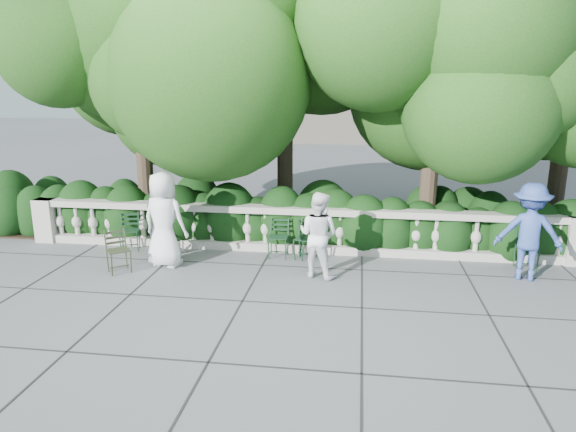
# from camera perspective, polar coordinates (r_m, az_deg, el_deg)

# --- Properties ---
(ground) EXTENTS (90.00, 90.00, 0.00)m
(ground) POSITION_cam_1_polar(r_m,az_deg,el_deg) (9.63, -0.84, -7.24)
(ground) COLOR #53555B
(ground) RESTS_ON ground
(balustrade) EXTENTS (12.00, 0.44, 1.00)m
(balustrade) POSITION_cam_1_polar(r_m,az_deg,el_deg) (11.16, 0.57, -1.55)
(balustrade) COLOR #9E998E
(balustrade) RESTS_ON ground
(shrub_hedge) EXTENTS (15.00, 2.60, 1.70)m
(shrub_hedge) POSITION_cam_1_polar(r_m,az_deg,el_deg) (12.44, 1.29, -2.21)
(shrub_hedge) COLOR black
(shrub_hedge) RESTS_ON ground
(tree_canopy) EXTENTS (15.04, 6.52, 6.78)m
(tree_canopy) POSITION_cam_1_polar(r_m,az_deg,el_deg) (12.07, 4.88, 16.27)
(tree_canopy) COLOR #3F3023
(tree_canopy) RESTS_ON ground
(chair_a) EXTENTS (0.60, 0.62, 0.84)m
(chair_a) POSITION_cam_1_polar(r_m,az_deg,el_deg) (11.60, -14.14, -3.89)
(chair_a) COLOR black
(chair_a) RESTS_ON ground
(chair_b) EXTENTS (0.56, 0.59, 0.84)m
(chair_b) POSITION_cam_1_polar(r_m,az_deg,el_deg) (11.77, -17.16, -3.84)
(chair_b) COLOR black
(chair_b) RESTS_ON ground
(chair_c) EXTENTS (0.56, 0.59, 0.84)m
(chair_c) POSITION_cam_1_polar(r_m,az_deg,el_deg) (10.71, 2.53, -4.98)
(chair_c) COLOR black
(chair_c) RESTS_ON ground
(chair_d) EXTENTS (0.44, 0.48, 0.84)m
(chair_d) POSITION_cam_1_polar(r_m,az_deg,el_deg) (10.79, -1.19, -4.83)
(chair_d) COLOR black
(chair_d) RESTS_ON ground
(chair_e) EXTENTS (0.57, 0.59, 0.84)m
(chair_e) POSITION_cam_1_polar(r_m,az_deg,el_deg) (10.67, 1.63, -5.05)
(chair_e) COLOR black
(chair_e) RESTS_ON ground
(chair_f) EXTENTS (0.48, 0.52, 0.84)m
(chair_f) POSITION_cam_1_polar(r_m,az_deg,el_deg) (11.11, 24.93, -5.64)
(chair_f) COLOR black
(chair_f) RESTS_ON ground
(chair_weathered) EXTENTS (0.65, 0.65, 0.84)m
(chair_weathered) POSITION_cam_1_polar(r_m,az_deg,el_deg) (10.45, -17.95, -6.19)
(chair_weathered) COLOR black
(chair_weathered) RESTS_ON ground
(person_businessman) EXTENTS (1.05, 0.81, 1.92)m
(person_businessman) POSITION_cam_1_polar(r_m,az_deg,el_deg) (10.44, -13.61, -0.39)
(person_businessman) COLOR white
(person_businessman) RESTS_ON ground
(person_woman_grey) EXTENTS (0.72, 0.57, 1.75)m
(person_woman_grey) POSITION_cam_1_polar(r_m,az_deg,el_deg) (10.78, -13.97, -0.41)
(person_woman_grey) COLOR #403F45
(person_woman_grey) RESTS_ON ground
(person_casual_man) EXTENTS (0.97, 0.88, 1.63)m
(person_casual_man) POSITION_cam_1_polar(r_m,az_deg,el_deg) (9.65, 3.38, -2.09)
(person_casual_man) COLOR white
(person_casual_man) RESTS_ON ground
(person_older_blue) EXTENTS (1.30, 0.92, 1.83)m
(person_older_blue) POSITION_cam_1_polar(r_m,az_deg,el_deg) (10.47, 25.23, -1.60)
(person_older_blue) COLOR #304891
(person_older_blue) RESTS_ON ground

